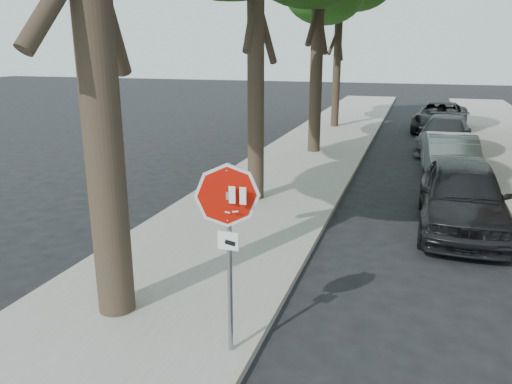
% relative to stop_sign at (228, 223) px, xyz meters
% --- Properties ---
extents(ground, '(120.00, 120.00, 0.00)m').
position_rel_stop_sign_xyz_m(ground, '(0.70, 0.03, -1.95)').
color(ground, black).
rests_on(ground, ground).
extents(sidewalk_left, '(4.00, 55.00, 0.12)m').
position_rel_stop_sign_xyz_m(sidewalk_left, '(-1.80, 12.03, -1.89)').
color(sidewalk_left, gray).
rests_on(sidewalk_left, ground).
extents(curb_left, '(0.12, 55.00, 0.13)m').
position_rel_stop_sign_xyz_m(curb_left, '(0.25, 12.03, -1.88)').
color(curb_left, '#9E9384').
rests_on(curb_left, ground).
extents(curb_right, '(0.12, 55.00, 0.13)m').
position_rel_stop_sign_xyz_m(curb_right, '(4.65, 12.03, -1.88)').
color(curb_right, '#9E9384').
rests_on(curb_right, ground).
extents(stop_sign, '(0.76, 0.34, 2.61)m').
position_rel_stop_sign_xyz_m(stop_sign, '(0.00, 0.00, 0.00)').
color(stop_sign, gray).
rests_on(stop_sign, sidewalk_left).
extents(car_a, '(1.91, 4.69, 1.60)m').
position_rel_stop_sign_xyz_m(car_a, '(3.30, 6.43, -1.15)').
color(car_a, black).
rests_on(car_a, ground).
extents(car_b, '(1.83, 4.45, 1.44)m').
position_rel_stop_sign_xyz_m(car_b, '(3.30, 11.25, -1.23)').
color(car_b, '#9B9EA2').
rests_on(car_b, ground).
extents(car_c, '(2.48, 5.08, 1.42)m').
position_rel_stop_sign_xyz_m(car_c, '(3.30, 16.18, -1.24)').
color(car_c, '#48484D').
rests_on(car_c, ground).
extents(car_d, '(3.00, 5.53, 1.47)m').
position_rel_stop_sign_xyz_m(car_d, '(3.30, 21.58, -1.21)').
color(car_d, black).
rests_on(car_d, ground).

